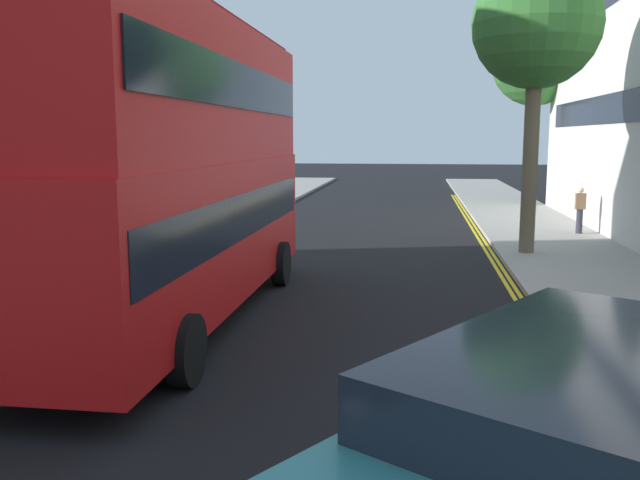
# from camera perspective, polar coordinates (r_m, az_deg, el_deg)

# --- Properties ---
(sidewalk_right) EXTENTS (4.00, 80.00, 0.14)m
(sidewalk_right) POSITION_cam_1_polar(r_m,az_deg,el_deg) (16.97, 23.06, -3.69)
(sidewalk_right) COLOR #9E9991
(sidewalk_right) RESTS_ON ground
(sidewalk_left) EXTENTS (4.00, 80.00, 0.14)m
(sidewalk_left) POSITION_cam_1_polar(r_m,az_deg,el_deg) (18.47, -19.76, -2.55)
(sidewalk_left) COLOR #9E9991
(sidewalk_left) RESTS_ON ground
(kerb_line_outer) EXTENTS (0.10, 56.00, 0.01)m
(kerb_line_outer) POSITION_cam_1_polar(r_m,az_deg,el_deg) (14.63, 17.08, -5.54)
(kerb_line_outer) COLOR yellow
(kerb_line_outer) RESTS_ON ground
(kerb_line_inner) EXTENTS (0.10, 56.00, 0.01)m
(kerb_line_inner) POSITION_cam_1_polar(r_m,az_deg,el_deg) (14.61, 16.46, -5.53)
(kerb_line_inner) COLOR yellow
(kerb_line_inner) RESTS_ON ground
(double_decker_bus_away) EXTENTS (2.84, 10.82, 5.64)m
(double_decker_bus_away) POSITION_cam_1_polar(r_m,az_deg,el_deg) (13.01, -11.79, 6.43)
(double_decker_bus_away) COLOR red
(double_decker_bus_away) RESTS_ON ground
(pedestrian_far) EXTENTS (0.34, 0.22, 1.62)m
(pedestrian_far) POSITION_cam_1_polar(r_m,az_deg,el_deg) (25.46, 20.92, 2.41)
(pedestrian_far) COLOR #2D2D38
(pedestrian_far) RESTS_ON sidewalk_right
(street_tree_near) EXTENTS (4.29, 4.29, 9.13)m
(street_tree_near) POSITION_cam_1_polar(r_m,az_deg,el_deg) (35.80, 17.63, 14.02)
(street_tree_near) COLOR #6B6047
(street_tree_near) RESTS_ON sidewalk_right
(street_tree_mid) EXTENTS (3.59, 3.59, 8.26)m
(street_tree_mid) POSITION_cam_1_polar(r_m,az_deg,el_deg) (20.82, 17.65, 16.62)
(street_tree_mid) COLOR #6B6047
(street_tree_mid) RESTS_ON sidewalk_right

